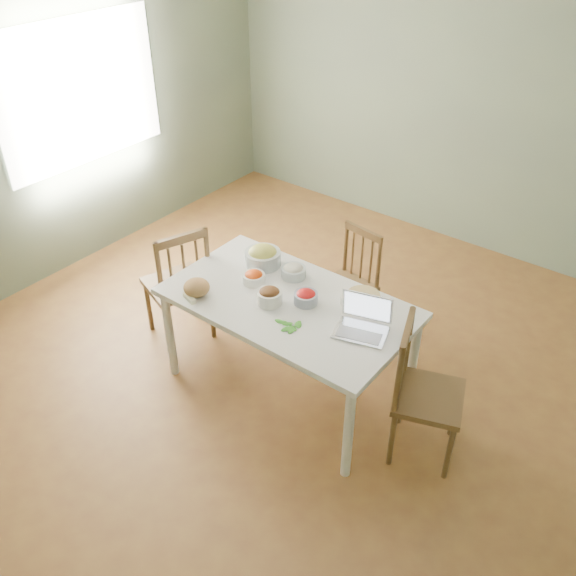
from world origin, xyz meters
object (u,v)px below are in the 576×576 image
Objects in this scene: chair_far at (346,286)px; bowl_squash at (263,256)px; chair_right at (430,394)px; chair_left at (177,281)px; bread_boule at (197,287)px; laptop at (362,319)px; dining_table at (288,345)px.

bowl_squash is at bearing -115.56° from chair_far.
chair_right reaches higher than chair_far.
bowl_squash is at bearing 132.26° from chair_left.
bread_boule is at bearing 83.99° from chair_right.
laptop is at bearing 78.47° from chair_right.
chair_far is at bearing 148.60° from chair_left.
bread_boule is (-0.48, -1.09, 0.38)m from chair_far.
laptop is (1.07, 0.31, 0.05)m from bread_boule.
bowl_squash is at bearing 149.96° from dining_table.
bowl_squash is (-1.42, 0.17, 0.35)m from chair_right.
dining_table is at bearing -78.93° from chair_far.
chair_far is at bearing 92.80° from dining_table.
bowl_squash is 0.80× the size of laptop.
chair_far is at bearing 36.33° from chair_right.
chair_far is 1.28m from chair_right.
chair_far is 1.29m from chair_left.
chair_right is 0.61m from laptop.
laptop reaches higher than chair_far.
bowl_squash is (0.63, 0.27, 0.34)m from chair_left.
bread_boule reaches higher than dining_table.
chair_far is 0.88× the size of chair_left.
chair_left is (-1.00, -0.81, 0.06)m from chair_far.
chair_left is at bearing -132.72° from chair_far.
chair_left is 0.67m from bread_boule.
laptop reaches higher than chair_right.
chair_right is 3.04× the size of laptop.
laptop is (1.59, 0.03, 0.37)m from chair_left.
bowl_squash is (-0.40, 0.23, 0.45)m from dining_table.
chair_left is 3.14× the size of laptop.
bread_boule is 1.12m from laptop.
dining_table is 6.42× the size of bowl_squash.
chair_left is 1.03× the size of chair_right.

